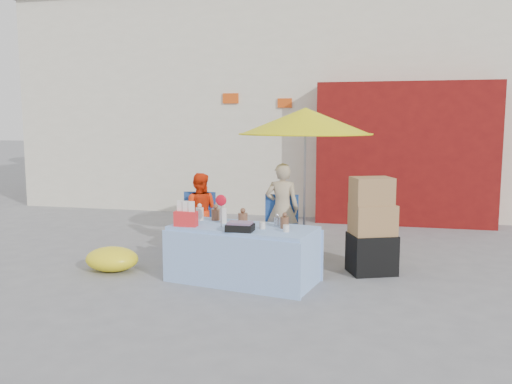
% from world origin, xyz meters
% --- Properties ---
extents(ground, '(80.00, 80.00, 0.00)m').
position_xyz_m(ground, '(0.00, 0.00, 0.00)').
color(ground, slate).
rests_on(ground, ground).
extents(backdrop, '(14.00, 8.00, 7.80)m').
position_xyz_m(backdrop, '(0.52, 7.52, 3.10)').
color(backdrop, silver).
rests_on(backdrop, ground).
extents(market_table, '(1.86, 1.12, 1.05)m').
position_xyz_m(market_table, '(0.21, -0.00, 0.34)').
color(market_table, '#90BBE7').
rests_on(market_table, ground).
extents(chair_left, '(0.51, 0.51, 0.85)m').
position_xyz_m(chair_left, '(-0.84, 1.33, 0.26)').
color(chair_left, navy).
rests_on(chair_left, ground).
extents(chair_right, '(0.51, 0.51, 0.85)m').
position_xyz_m(chair_right, '(0.41, 1.33, 0.26)').
color(chair_right, navy).
rests_on(chair_right, ground).
extents(vendor_orange, '(0.59, 0.47, 1.14)m').
position_xyz_m(vendor_orange, '(-0.83, 1.46, 0.57)').
color(vendor_orange, '#F4330C').
rests_on(vendor_orange, ground).
extents(vendor_beige, '(0.50, 0.35, 1.31)m').
position_xyz_m(vendor_beige, '(0.42, 1.46, 0.66)').
color(vendor_beige, tan).
rests_on(vendor_beige, ground).
extents(umbrella, '(1.90, 1.90, 2.09)m').
position_xyz_m(umbrella, '(0.72, 1.61, 1.89)').
color(umbrella, gray).
rests_on(umbrella, ground).
extents(box_stack, '(0.68, 0.62, 1.21)m').
position_xyz_m(box_stack, '(1.70, 0.70, 0.56)').
color(box_stack, black).
rests_on(box_stack, ground).
extents(tarp_bundle, '(0.81, 0.72, 0.31)m').
position_xyz_m(tarp_bundle, '(-1.53, 0.05, 0.15)').
color(tarp_bundle, yellow).
rests_on(tarp_bundle, ground).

